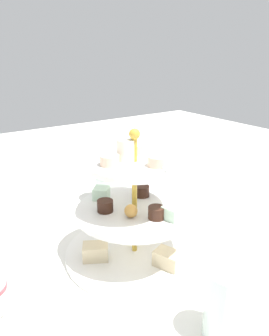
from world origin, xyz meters
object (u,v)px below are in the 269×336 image
at_px(water_glass_tall_right, 108,177).
at_px(water_glass_mid_back, 226,304).
at_px(tiered_serving_stand, 134,219).
at_px(butter_knife_left, 251,221).

xyz_separation_m(water_glass_tall_right, water_glass_mid_back, (-0.48, 0.09, -0.02)).
distance_m(tiered_serving_stand, water_glass_tall_right, 0.26).
height_order(tiered_serving_stand, butter_knife_left, tiered_serving_stand).
bearing_deg(tiered_serving_stand, butter_knife_left, -99.11).
relative_size(water_glass_tall_right, butter_knife_left, 0.82).
xyz_separation_m(tiered_serving_stand, butter_knife_left, (-0.05, -0.31, -0.08)).
bearing_deg(butter_knife_left, water_glass_mid_back, 125.71).
bearing_deg(tiered_serving_stand, water_glass_mid_back, 178.41).
bearing_deg(water_glass_tall_right, tiered_serving_stand, 161.13).
xyz_separation_m(butter_knife_left, water_glass_mid_back, (-0.19, 0.31, 0.05)).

